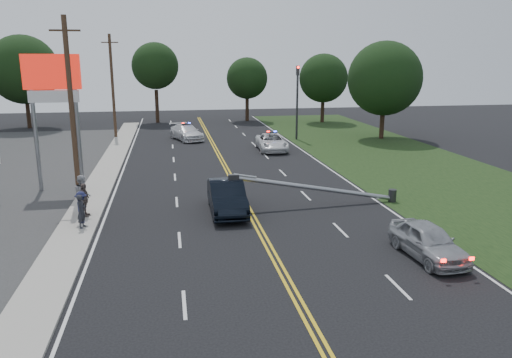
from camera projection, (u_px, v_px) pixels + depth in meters
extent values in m
plane|color=black|center=(282.00, 271.00, 18.70)|extent=(120.00, 120.00, 0.00)
cube|color=#9F9A90|center=(89.00, 205.00, 26.84)|extent=(1.80, 70.00, 0.12)
cube|color=black|center=(460.00, 188.00, 30.53)|extent=(12.00, 80.00, 0.01)
cube|color=gold|center=(243.00, 199.00, 28.27)|extent=(0.36, 80.00, 0.00)
cylinder|color=gray|center=(36.00, 133.00, 29.30)|extent=(0.24, 0.24, 7.00)
cylinder|color=gray|center=(78.00, 132.00, 29.70)|extent=(0.24, 0.24, 7.00)
cube|color=red|center=(51.00, 72.00, 28.67)|extent=(3.20, 0.35, 2.00)
cube|color=white|center=(54.00, 96.00, 29.01)|extent=(2.80, 0.30, 0.70)
cylinder|color=#2D2D30|center=(297.00, 103.00, 47.97)|extent=(0.20, 0.20, 7.00)
cube|color=#2D2D30|center=(298.00, 70.00, 47.23)|extent=(0.28, 0.28, 0.90)
sphere|color=#FF0C07|center=(298.00, 67.00, 47.01)|extent=(0.22, 0.22, 0.22)
cylinder|color=#2D2D30|center=(392.00, 196.00, 27.63)|extent=(0.44, 0.44, 0.70)
cylinder|color=gray|center=(316.00, 188.00, 26.74)|extent=(8.90, 0.24, 1.80)
cube|color=#2D2D30|center=(234.00, 177.00, 25.81)|extent=(0.55, 0.32, 0.30)
cylinder|color=#382619|center=(72.00, 110.00, 27.45)|extent=(0.28, 0.28, 10.00)
cube|color=#382619|center=(65.00, 30.00, 26.46)|extent=(1.60, 0.10, 0.10)
cylinder|color=#382619|center=(113.00, 87.00, 48.50)|extent=(0.28, 0.28, 10.00)
cube|color=#382619|center=(110.00, 42.00, 47.51)|extent=(1.60, 0.10, 0.10)
cylinder|color=black|center=(28.00, 111.00, 56.17)|extent=(0.44, 0.44, 3.77)
sphere|color=black|center=(24.00, 70.00, 55.08)|extent=(7.56, 7.56, 7.56)
cylinder|color=black|center=(157.00, 106.00, 61.07)|extent=(0.44, 0.44, 3.96)
sphere|color=black|center=(155.00, 66.00, 59.92)|extent=(5.57, 5.57, 5.57)
cylinder|color=black|center=(247.00, 109.00, 62.84)|extent=(0.44, 0.44, 3.07)
sphere|color=black|center=(247.00, 78.00, 61.95)|extent=(5.10, 5.10, 5.10)
cylinder|color=black|center=(322.00, 110.00, 61.47)|extent=(0.44, 0.44, 3.11)
sphere|color=black|center=(323.00, 78.00, 60.57)|extent=(5.87, 5.87, 5.87)
cylinder|color=black|center=(382.00, 121.00, 48.98)|extent=(0.44, 0.44, 3.39)
sphere|color=black|center=(385.00, 78.00, 48.00)|extent=(7.11, 7.11, 7.11)
imported|color=black|center=(227.00, 197.00, 25.65)|extent=(1.78, 4.99, 1.64)
imported|color=#9DA0A5|center=(428.00, 241.00, 19.82)|extent=(1.89, 4.21, 1.40)
imported|color=silver|center=(272.00, 142.00, 42.87)|extent=(2.56, 5.19, 1.42)
imported|color=silver|center=(187.00, 132.00, 48.34)|extent=(3.58, 5.47, 1.47)
imported|color=#23252B|center=(82.00, 211.00, 22.98)|extent=(0.53, 0.66, 1.58)
imported|color=#AEAEB3|center=(83.00, 194.00, 25.16)|extent=(0.97, 1.12, 1.95)
imported|color=#1A1D42|center=(82.00, 207.00, 23.69)|extent=(0.77, 1.09, 1.53)
imported|color=#62534E|center=(84.00, 200.00, 24.60)|extent=(0.67, 1.06, 1.68)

